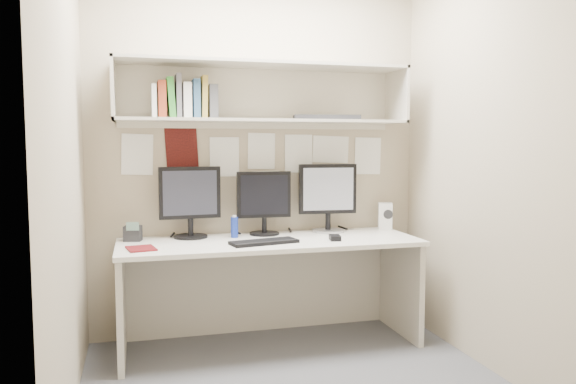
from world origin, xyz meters
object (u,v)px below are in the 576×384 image
object	(u,v)px
keyboard	(264,242)
maroon_notebook	(141,248)
monitor_left	(190,199)
monitor_right	(328,195)
desk_phone	(133,233)
speaker	(385,216)
monitor_center	(264,200)
desk	(270,292)

from	to	relation	value
keyboard	maroon_notebook	world-z (taller)	keyboard
monitor_left	maroon_notebook	world-z (taller)	monitor_left
monitor_right	maroon_notebook	distance (m)	1.40
keyboard	desk_phone	size ratio (longest dim) A/B	3.32
monitor_left	maroon_notebook	bearing A→B (deg)	-136.69
monitor_right	maroon_notebook	xyz separation A→B (m)	(-1.33, -0.36, -0.26)
monitor_left	monitor_right	bearing A→B (deg)	-3.70
keyboard	speaker	size ratio (longest dim) A/B	2.19
monitor_center	speaker	size ratio (longest dim) A/B	2.24
monitor_center	keyboard	size ratio (longest dim) A/B	1.02
monitor_center	monitor_right	size ratio (longest dim) A/B	0.90
monitor_left	desk_phone	world-z (taller)	monitor_left
maroon_notebook	desk_phone	bearing A→B (deg)	88.42
monitor_center	speaker	distance (m)	0.94
speaker	maroon_notebook	world-z (taller)	speaker
monitor_right	desk	bearing A→B (deg)	-150.86
keyboard	desk_phone	bearing A→B (deg)	146.64
monitor_left	desk_phone	size ratio (longest dim) A/B	3.69
monitor_center	desk_phone	bearing A→B (deg)	-175.01
monitor_center	maroon_notebook	xyz separation A→B (m)	(-0.85, -0.36, -0.24)
speaker	maroon_notebook	size ratio (longest dim) A/B	1.02
monitor_left	keyboard	xyz separation A→B (m)	(0.44, -0.36, -0.25)
monitor_center	maroon_notebook	distance (m)	0.95
speaker	monitor_center	bearing A→B (deg)	-160.47
desk	monitor_center	distance (m)	0.65
desk	speaker	size ratio (longest dim) A/B	10.01
desk	monitor_right	bearing A→B (deg)	24.28
desk	maroon_notebook	distance (m)	0.93
monitor_center	speaker	bearing A→B (deg)	2.16
desk	keyboard	world-z (taller)	keyboard
keyboard	maroon_notebook	bearing A→B (deg)	167.91
speaker	desk	bearing A→B (deg)	-147.31
speaker	maroon_notebook	xyz separation A→B (m)	(-1.78, -0.35, -0.09)
monitor_left	desk_phone	distance (m)	0.44
monitor_left	monitor_center	world-z (taller)	monitor_left
speaker	desk_phone	world-z (taller)	speaker
maroon_notebook	desk_phone	distance (m)	0.33
monitor_center	monitor_right	xyz separation A→B (m)	(0.48, -0.00, 0.02)
desk	monitor_center	world-z (taller)	monitor_center
monitor_center	maroon_notebook	size ratio (longest dim) A/B	2.27
monitor_right	desk_phone	size ratio (longest dim) A/B	3.75
desk	speaker	distance (m)	1.07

